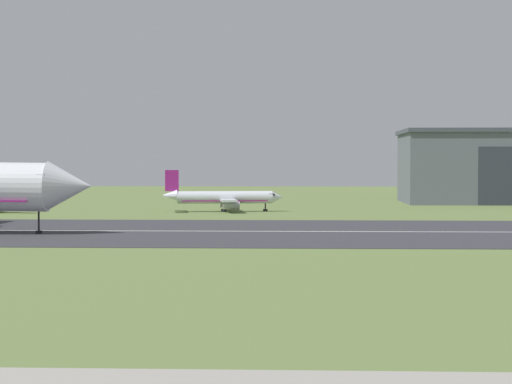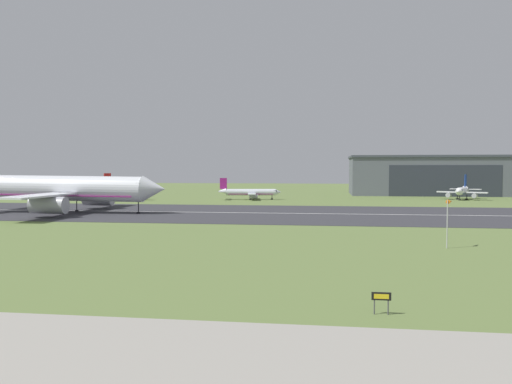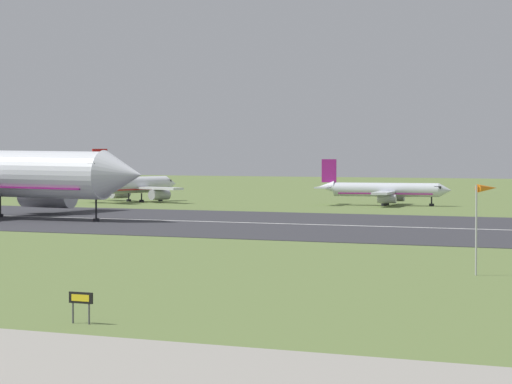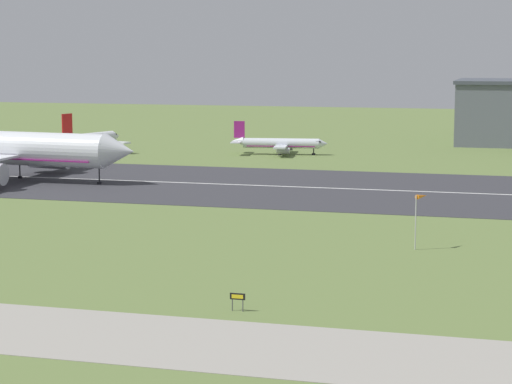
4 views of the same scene
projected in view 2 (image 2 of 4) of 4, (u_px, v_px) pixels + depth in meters
name	position (u px, v px, depth m)	size (l,w,h in m)	color
ground_plane	(316.00, 256.00, 62.50)	(621.88, 621.88, 0.00)	olive
runway_strip	(320.00, 214.00, 121.35)	(381.88, 51.27, 0.06)	#333338
runway_centreline	(320.00, 214.00, 121.34)	(343.69, 0.70, 0.01)	silver
taxiway_road	(307.00, 366.00, 27.70)	(286.41, 14.36, 0.05)	gray
hangar_building	(437.00, 175.00, 210.06)	(72.50, 29.39, 16.48)	slate
airplane_landing	(67.00, 189.00, 123.78)	(51.76, 51.18, 19.76)	silver
airplane_parked_west	(250.00, 192.00, 177.44)	(22.71, 16.57, 7.72)	silver
airplane_parked_east	(123.00, 191.00, 178.30)	(21.38, 21.01, 9.48)	silver
airplane_parked_far_east	(462.00, 191.00, 176.94)	(16.46, 17.29, 8.94)	white
windsock_pole	(450.00, 205.00, 69.34)	(1.50, 2.09, 6.72)	#B7B7BC
runway_sign	(381.00, 298.00, 37.46)	(1.45, 0.13, 1.69)	#4C4C51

